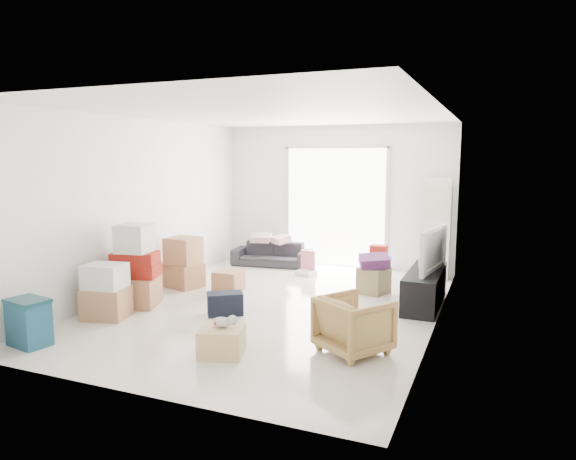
# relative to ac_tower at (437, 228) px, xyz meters

# --- Properties ---
(room_shell) EXTENTS (4.98, 6.48, 3.18)m
(room_shell) POSITION_rel_ac_tower_xyz_m (-1.95, -2.65, 0.48)
(room_shell) COLOR beige
(room_shell) RESTS_ON ground
(sliding_door) EXTENTS (2.10, 0.04, 2.33)m
(sliding_door) POSITION_rel_ac_tower_xyz_m (-1.95, 0.33, 0.37)
(sliding_door) COLOR white
(sliding_door) RESTS_ON room_shell
(ac_tower) EXTENTS (0.45, 0.30, 1.75)m
(ac_tower) POSITION_rel_ac_tower_xyz_m (0.00, 0.00, 0.00)
(ac_tower) COLOR silver
(ac_tower) RESTS_ON room_shell
(tv_console) EXTENTS (0.45, 1.52, 0.51)m
(tv_console) POSITION_rel_ac_tower_xyz_m (0.05, -1.81, -0.62)
(tv_console) COLOR black
(tv_console) RESTS_ON room_shell
(television) EXTENTS (0.80, 1.17, 0.14)m
(television) POSITION_rel_ac_tower_xyz_m (0.05, -1.81, -0.30)
(television) COLOR black
(television) RESTS_ON tv_console
(sofa) EXTENTS (1.57, 0.63, 0.60)m
(sofa) POSITION_rel_ac_tower_xyz_m (-3.08, -0.15, -0.58)
(sofa) COLOR #27282C
(sofa) RESTS_ON room_shell
(pillow_left) EXTENTS (0.39, 0.33, 0.11)m
(pillow_left) POSITION_rel_ac_tower_xyz_m (-3.32, -0.16, -0.22)
(pillow_left) COLOR #C7919C
(pillow_left) RESTS_ON sofa
(pillow_right) EXTENTS (0.40, 0.39, 0.11)m
(pillow_right) POSITION_rel_ac_tower_xyz_m (-2.88, -0.18, -0.22)
(pillow_right) COLOR #C7919C
(pillow_right) RESTS_ON sofa
(armchair) EXTENTS (0.90, 0.89, 0.68)m
(armchair) POSITION_rel_ac_tower_xyz_m (-0.41, -3.94, -0.53)
(armchair) COLOR #9D8545
(armchair) RESTS_ON room_shell
(storage_bins) EXTENTS (0.51, 0.40, 0.54)m
(storage_bins) POSITION_rel_ac_tower_xyz_m (-3.85, -5.13, -0.60)
(storage_bins) COLOR navy
(storage_bins) RESTS_ON room_shell
(box_stack_a) EXTENTS (0.63, 0.57, 0.72)m
(box_stack_a) POSITION_rel_ac_tower_xyz_m (-3.75, -4.01, -0.53)
(box_stack_a) COLOR #B37A50
(box_stack_a) RESTS_ON room_shell
(box_stack_b) EXTENTS (0.73, 0.73, 1.18)m
(box_stack_b) POSITION_rel_ac_tower_xyz_m (-3.75, -3.39, -0.36)
(box_stack_b) COLOR #B37A50
(box_stack_b) RESTS_ON room_shell
(box_stack_c) EXTENTS (0.65, 0.59, 0.82)m
(box_stack_c) POSITION_rel_ac_tower_xyz_m (-3.72, -2.24, -0.48)
(box_stack_c) COLOR #B37A50
(box_stack_c) RESTS_ON room_shell
(loose_box) EXTENTS (0.41, 0.41, 0.33)m
(loose_box) POSITION_rel_ac_tower_xyz_m (-2.90, -2.22, -0.71)
(loose_box) COLOR #B37A50
(loose_box) RESTS_ON room_shell
(duffel_bag) EXTENTS (0.54, 0.50, 0.30)m
(duffel_bag) POSITION_rel_ac_tower_xyz_m (-2.38, -3.28, -0.73)
(duffel_bag) COLOR black
(duffel_bag) RESTS_ON room_shell
(ottoman) EXTENTS (0.51, 0.51, 0.40)m
(ottoman) POSITION_rel_ac_tower_xyz_m (-0.77, -1.43, -0.67)
(ottoman) COLOR olive
(ottoman) RESTS_ON room_shell
(blanket) EXTENTS (0.57, 0.57, 0.14)m
(blanket) POSITION_rel_ac_tower_xyz_m (-0.77, -1.43, -0.40)
(blanket) COLOR #522152
(blanket) RESTS_ON ottoman
(kids_table) EXTENTS (0.45, 0.45, 0.59)m
(kids_table) POSITION_rel_ac_tower_xyz_m (-0.92, -0.43, -0.46)
(kids_table) COLOR #1A34CD
(kids_table) RESTS_ON room_shell
(toy_walker) EXTENTS (0.38, 0.36, 0.43)m
(toy_walker) POSITION_rel_ac_tower_xyz_m (-2.18, -0.63, -0.76)
(toy_walker) COLOR silver
(toy_walker) RESTS_ON room_shell
(wood_crate) EXTENTS (0.57, 0.57, 0.30)m
(wood_crate) POSITION_rel_ac_tower_xyz_m (-1.71, -4.54, -0.72)
(wood_crate) COLOR tan
(wood_crate) RESTS_ON room_shell
(plush_bunny) EXTENTS (0.27, 0.16, 0.14)m
(plush_bunny) POSITION_rel_ac_tower_xyz_m (-1.68, -4.53, -0.51)
(plush_bunny) COLOR #B2ADA8
(plush_bunny) RESTS_ON wood_crate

